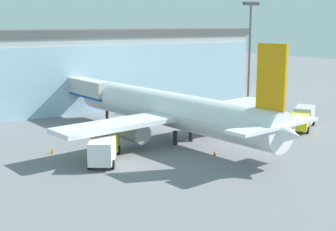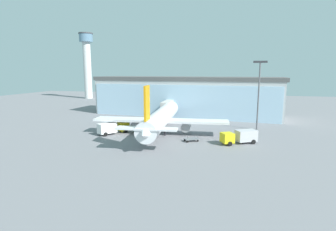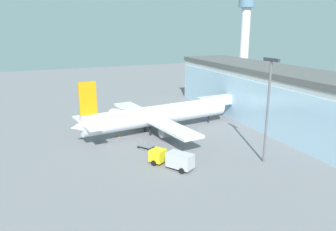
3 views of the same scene
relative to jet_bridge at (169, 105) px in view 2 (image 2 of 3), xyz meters
name	(u,v)px [view 2 (image 2 of 3)]	position (x,y,z in m)	size (l,w,h in m)	color
ground	(152,142)	(3.33, -26.78, -4.33)	(240.00, 240.00, 0.00)	slate
terminal_building	(185,96)	(3.32, 8.63, 1.94)	(61.09, 17.68, 12.54)	#B7B7B7
jet_bridge	(169,105)	(0.00, 0.00, 0.00)	(3.03, 13.72, 5.71)	beige
control_tower	(87,60)	(-57.65, 49.65, 15.83)	(7.28, 7.28, 34.10)	silver
apron_light_mast	(259,89)	(24.74, -8.72, 5.72)	(3.20, 0.40, 16.71)	#59595E
airplane	(161,118)	(2.95, -18.51, -0.76)	(30.76, 36.00, 11.76)	silver
catering_truck	(113,128)	(-7.64, -22.08, -2.87)	(5.97, 7.25, 2.65)	yellow
fuel_truck	(240,136)	(20.63, -23.16, -2.87)	(7.39, 5.65, 2.65)	yellow
baggage_cart	(191,139)	(10.98, -23.93, -3.83)	(3.22, 2.84, 1.50)	slate
safety_cone_nose	(149,141)	(2.81, -26.56, -4.06)	(0.36, 0.36, 0.55)	orange
safety_cone_wingtip	(112,127)	(-10.76, -16.14, -4.06)	(0.36, 0.36, 0.55)	orange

